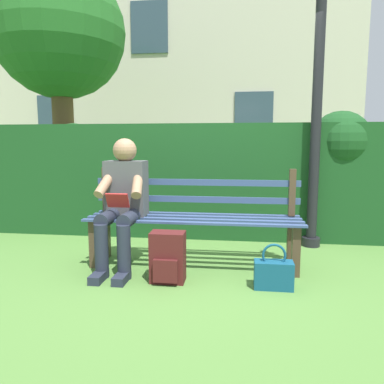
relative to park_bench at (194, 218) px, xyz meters
name	(u,v)px	position (x,y,z in m)	size (l,w,h in m)	color
ground	(193,266)	(0.00, 0.06, -0.45)	(60.00, 60.00, 0.00)	#517F38
park_bench	(194,218)	(0.00, 0.00, 0.00)	(1.99, 0.47, 0.91)	#4C3828
person_seated	(123,199)	(0.65, 0.16, 0.19)	(0.44, 0.73, 1.20)	#4C4C51
hedge_backdrop	(189,176)	(0.22, -1.27, 0.28)	(6.18, 0.87, 1.53)	#19471E
tree	(56,38)	(2.79, -2.88, 2.52)	(2.37, 2.25, 4.18)	brown
building_facade	(162,71)	(1.77, -6.89, 2.70)	(10.01, 2.77, 6.30)	beige
backpack	(168,258)	(0.16, 0.48, -0.24)	(0.29, 0.25, 0.42)	#4C1919
handbag	(274,274)	(-0.70, 0.51, -0.33)	(0.31, 0.14, 0.37)	navy
lamp_post	(319,63)	(-1.24, -0.78, 1.55)	(0.29, 0.29, 3.23)	black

